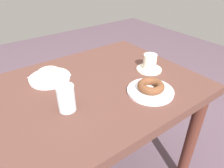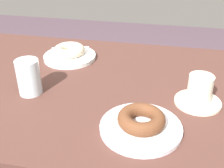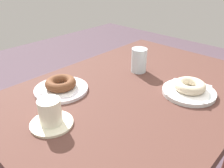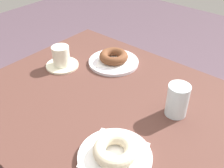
{
  "view_description": "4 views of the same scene",
  "coord_description": "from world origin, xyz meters",
  "px_view_note": "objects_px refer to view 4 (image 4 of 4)",
  "views": [
    {
      "loc": [
        -0.37,
        -0.71,
        1.25
      ],
      "look_at": [
        0.1,
        -0.07,
        0.75
      ],
      "focal_mm": 32.38,
      "sensor_mm": 36.0,
      "label": 1
    },
    {
      "loc": [
        0.26,
        -0.77,
        1.18
      ],
      "look_at": [
        0.11,
        -0.03,
        0.75
      ],
      "focal_mm": 44.9,
      "sensor_mm": 36.0,
      "label": 2
    },
    {
      "loc": [
        0.66,
        0.48,
        1.18
      ],
      "look_at": [
        0.09,
        -0.05,
        0.76
      ],
      "focal_mm": 36.82,
      "sensor_mm": 36.0,
      "label": 3
    },
    {
      "loc": [
        -0.39,
        0.53,
        1.31
      ],
      "look_at": [
        0.09,
        -0.04,
        0.77
      ],
      "focal_mm": 42.21,
      "sensor_mm": 36.0,
      "label": 4
    }
  ],
  "objects_px": {
    "plate_sugar_ring": "(115,157)",
    "plate_chocolate_ring": "(114,62)",
    "donut_sugar_ring": "(115,150)",
    "donut_chocolate_ring": "(114,56)",
    "coffee_cup": "(61,58)",
    "water_glass": "(177,100)"
  },
  "relations": [
    {
      "from": "donut_chocolate_ring",
      "to": "plate_sugar_ring",
      "type": "bearing_deg",
      "value": 130.28
    },
    {
      "from": "donut_sugar_ring",
      "to": "coffee_cup",
      "type": "relative_size",
      "value": 0.88
    },
    {
      "from": "water_glass",
      "to": "plate_chocolate_ring",
      "type": "bearing_deg",
      "value": -17.39
    },
    {
      "from": "plate_sugar_ring",
      "to": "donut_chocolate_ring",
      "type": "xyz_separation_m",
      "value": [
        0.32,
        -0.38,
        0.03
      ]
    },
    {
      "from": "donut_sugar_ring",
      "to": "donut_chocolate_ring",
      "type": "relative_size",
      "value": 0.98
    },
    {
      "from": "donut_sugar_ring",
      "to": "water_glass",
      "type": "distance_m",
      "value": 0.27
    },
    {
      "from": "plate_chocolate_ring",
      "to": "coffee_cup",
      "type": "xyz_separation_m",
      "value": [
        0.15,
        0.16,
        0.03
      ]
    },
    {
      "from": "plate_sugar_ring",
      "to": "plate_chocolate_ring",
      "type": "distance_m",
      "value": 0.5
    },
    {
      "from": "coffee_cup",
      "to": "water_glass",
      "type": "bearing_deg",
      "value": -174.95
    },
    {
      "from": "donut_chocolate_ring",
      "to": "coffee_cup",
      "type": "bearing_deg",
      "value": 46.31
    },
    {
      "from": "donut_sugar_ring",
      "to": "donut_chocolate_ring",
      "type": "height_order",
      "value": "donut_sugar_ring"
    },
    {
      "from": "plate_sugar_ring",
      "to": "coffee_cup",
      "type": "bearing_deg",
      "value": -25.45
    },
    {
      "from": "water_glass",
      "to": "plate_sugar_ring",
      "type": "bearing_deg",
      "value": 82.92
    },
    {
      "from": "plate_sugar_ring",
      "to": "plate_chocolate_ring",
      "type": "bearing_deg",
      "value": -49.72
    },
    {
      "from": "donut_chocolate_ring",
      "to": "water_glass",
      "type": "relative_size",
      "value": 1.1
    },
    {
      "from": "plate_sugar_ring",
      "to": "plate_chocolate_ring",
      "type": "xyz_separation_m",
      "value": [
        0.32,
        -0.38,
        -0.0
      ]
    },
    {
      "from": "plate_sugar_ring",
      "to": "donut_sugar_ring",
      "type": "xyz_separation_m",
      "value": [
        0.0,
        0.0,
        0.03
      ]
    },
    {
      "from": "plate_sugar_ring",
      "to": "plate_chocolate_ring",
      "type": "relative_size",
      "value": 0.96
    },
    {
      "from": "donut_chocolate_ring",
      "to": "plate_chocolate_ring",
      "type": "bearing_deg",
      "value": 0.0
    },
    {
      "from": "plate_sugar_ring",
      "to": "donut_sugar_ring",
      "type": "distance_m",
      "value": 0.03
    },
    {
      "from": "plate_chocolate_ring",
      "to": "donut_chocolate_ring",
      "type": "bearing_deg",
      "value": 0.0
    },
    {
      "from": "donut_chocolate_ring",
      "to": "water_glass",
      "type": "xyz_separation_m",
      "value": [
        -0.35,
        0.11,
        0.02
      ]
    }
  ]
}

